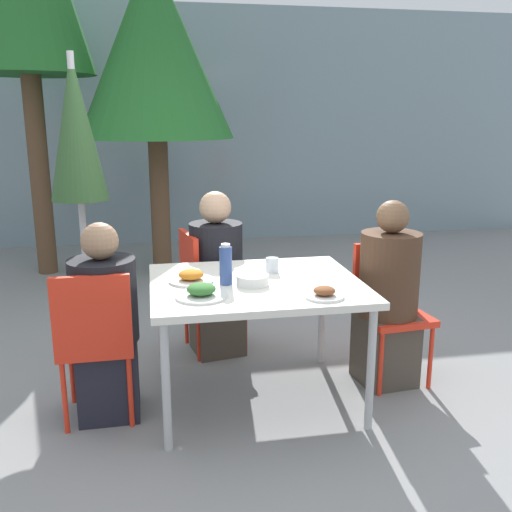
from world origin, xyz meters
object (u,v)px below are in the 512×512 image
object	(u,v)px
salad_bowl	(252,280)
tree_behind_right	(154,48)
chair_left	(95,335)
drinking_cup	(272,265)
chair_far	(204,283)
person_far	(216,279)
bottle	(226,265)
person_left	(106,328)
chair_right	(388,301)
person_right	(388,300)
closed_umbrella	(77,141)

from	to	relation	value
salad_bowl	tree_behind_right	distance (m)	3.43
chair_left	tree_behind_right	distance (m)	3.58
drinking_cup	tree_behind_right	size ratio (longest dim) A/B	0.03
chair_far	person_far	size ratio (longest dim) A/B	0.75
bottle	person_far	bearing A→B (deg)	87.46
chair_far	drinking_cup	xyz separation A→B (m)	(0.36, -0.61, 0.27)
person_left	chair_right	world-z (taller)	person_left
person_far	drinking_cup	size ratio (longest dim) A/B	12.86
chair_far	salad_bowl	distance (m)	0.90
chair_right	person_far	bearing A→B (deg)	-35.17
person_left	chair_right	bearing A→B (deg)	5.14
chair_left	salad_bowl	world-z (taller)	chair_left
chair_right	person_right	xyz separation A→B (m)	(-0.04, -0.08, 0.03)
drinking_cup	person_left	bearing A→B (deg)	-169.17
chair_right	chair_far	size ratio (longest dim) A/B	1.00
person_left	person_right	world-z (taller)	person_right
bottle	salad_bowl	world-z (taller)	bottle
person_left	chair_far	xyz separation A→B (m)	(0.62, 0.80, -0.00)
salad_bowl	tree_behind_right	bearing A→B (deg)	98.26
chair_left	person_left	size ratio (longest dim) A/B	0.78
chair_left	chair_far	size ratio (longest dim) A/B	1.00
chair_right	salad_bowl	bearing A→B (deg)	8.20
chair_far	chair_right	bearing A→B (deg)	50.45
chair_left	person_far	xyz separation A→B (m)	(0.75, 0.84, 0.03)
tree_behind_right	chair_right	bearing A→B (deg)	-64.17
person_right	chair_left	bearing A→B (deg)	0.13
drinking_cup	salad_bowl	world-z (taller)	drinking_cup
chair_far	tree_behind_right	world-z (taller)	tree_behind_right
drinking_cup	salad_bowl	size ratio (longest dim) A/B	0.49
bottle	person_left	bearing A→B (deg)	179.17
chair_left	tree_behind_right	world-z (taller)	tree_behind_right
person_far	salad_bowl	world-z (taller)	person_far
closed_umbrella	salad_bowl	xyz separation A→B (m)	(1.00, -0.91, -0.73)
chair_left	chair_right	xyz separation A→B (m)	(1.78, 0.26, 0.00)
salad_bowl	bottle	bearing A→B (deg)	165.66
chair_left	person_right	bearing A→B (deg)	4.99
closed_umbrella	bottle	world-z (taller)	closed_umbrella
chair_right	tree_behind_right	xyz separation A→B (m)	(-1.36, 2.81, 1.79)
closed_umbrella	tree_behind_right	world-z (taller)	tree_behind_right
person_left	person_right	xyz separation A→B (m)	(1.69, 0.10, 0.03)
person_right	chair_far	world-z (taller)	person_right
person_left	person_far	bearing A→B (deg)	46.47
person_left	salad_bowl	xyz separation A→B (m)	(0.82, -0.05, 0.25)
chair_left	chair_right	distance (m)	1.80
chair_far	closed_umbrella	xyz separation A→B (m)	(-0.80, 0.07, 0.98)
chair_right	closed_umbrella	world-z (taller)	closed_umbrella
person_far	salad_bowl	xyz separation A→B (m)	(0.11, -0.81, 0.22)
person_right	closed_umbrella	world-z (taller)	closed_umbrella
drinking_cup	person_far	bearing A→B (deg)	115.32
chair_left	closed_umbrella	world-z (taller)	closed_umbrella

